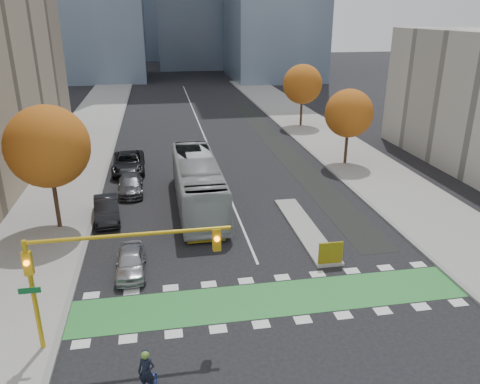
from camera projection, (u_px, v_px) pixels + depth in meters
name	position (u px, v px, depth m)	size (l,w,h in m)	color
ground	(280.00, 317.00, 22.06)	(300.00, 300.00, 0.00)	black
sidewalk_west	(59.00, 187.00, 38.25)	(7.00, 120.00, 0.15)	gray
sidewalk_east	(369.00, 169.00, 42.60)	(7.00, 120.00, 0.15)	gray
curb_west	(103.00, 185.00, 38.82)	(0.30, 120.00, 0.16)	gray
curb_east	(332.00, 171.00, 42.04)	(0.30, 120.00, 0.16)	gray
bike_crossing	(272.00, 299.00, 23.44)	(20.00, 3.00, 0.01)	#2A8335
centre_line	(200.00, 127.00, 58.84)	(0.15, 70.00, 0.01)	silver
bike_lane_paint	(278.00, 145.00, 50.85)	(2.50, 50.00, 0.01)	black
median_island	(304.00, 228.00, 30.95)	(1.60, 10.00, 0.16)	gray
hazard_board	(331.00, 253.00, 26.28)	(1.40, 0.12, 1.30)	yellow
tree_west	(48.00, 147.00, 29.15)	(5.20, 5.20, 8.22)	#332114
tree_east_near	(349.00, 113.00, 42.48)	(4.40, 4.40, 7.08)	#332114
tree_east_far	(302.00, 84.00, 57.13)	(4.80, 4.80, 7.65)	#332114
traffic_signal_west	(96.00, 262.00, 18.87)	(8.53, 0.56, 5.20)	#BF9914
bus	(198.00, 183.00, 34.11)	(3.05, 13.02, 3.63)	#A7ADAF
parked_car_a	(131.00, 261.00, 25.63)	(1.61, 4.00, 1.36)	#A2A2A7
parked_car_b	(107.00, 209.00, 32.20)	(1.61, 4.63, 1.53)	black
parked_car_c	(131.00, 185.00, 37.05)	(1.91, 4.70, 1.36)	#4A4A4F
parked_car_d	(128.00, 163.00, 41.94)	(2.80, 6.08, 1.69)	black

